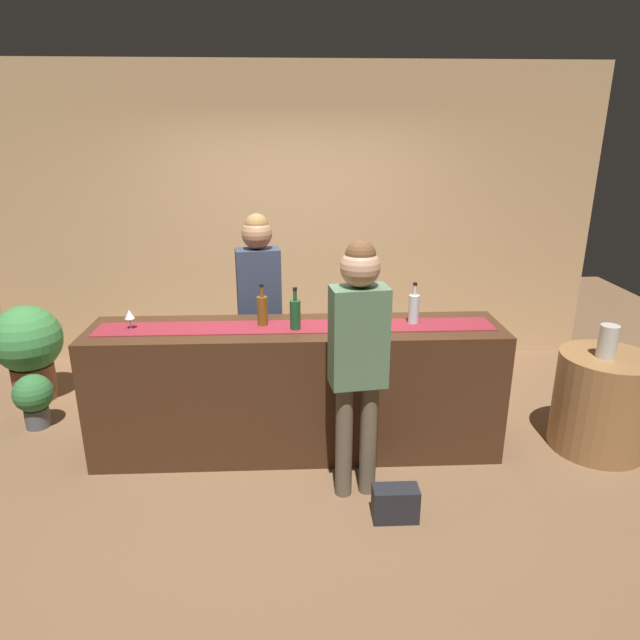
% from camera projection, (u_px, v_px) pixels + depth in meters
% --- Properties ---
extents(ground_plane, '(10.00, 10.00, 0.00)m').
position_uv_depth(ground_plane, '(298.00, 447.00, 4.18)').
color(ground_plane, brown).
extents(back_wall, '(6.00, 0.12, 2.90)m').
position_uv_depth(back_wall, '(294.00, 218.00, 5.52)').
color(back_wall, tan).
rests_on(back_wall, ground).
extents(bar_counter, '(2.92, 0.60, 0.96)m').
position_uv_depth(bar_counter, '(297.00, 389.00, 4.03)').
color(bar_counter, '#3D2314').
rests_on(bar_counter, ground).
extents(counter_runner_cloth, '(2.78, 0.28, 0.01)m').
position_uv_depth(counter_runner_cloth, '(296.00, 327.00, 3.87)').
color(counter_runner_cloth, maroon).
rests_on(counter_runner_cloth, bar_counter).
extents(wine_bottle_amber, '(0.07, 0.07, 0.30)m').
position_uv_depth(wine_bottle_amber, '(262.00, 310.00, 3.87)').
color(wine_bottle_amber, brown).
rests_on(wine_bottle_amber, bar_counter).
extents(wine_bottle_green, '(0.07, 0.07, 0.30)m').
position_uv_depth(wine_bottle_green, '(295.00, 314.00, 3.79)').
color(wine_bottle_green, '#194723').
rests_on(wine_bottle_green, bar_counter).
extents(wine_bottle_clear, '(0.07, 0.07, 0.30)m').
position_uv_depth(wine_bottle_clear, '(413.00, 308.00, 3.91)').
color(wine_bottle_clear, '#B2C6C1').
rests_on(wine_bottle_clear, bar_counter).
extents(wine_glass_near_customer, '(0.07, 0.07, 0.14)m').
position_uv_depth(wine_glass_near_customer, '(337.00, 312.00, 3.87)').
color(wine_glass_near_customer, silver).
rests_on(wine_glass_near_customer, bar_counter).
extents(wine_glass_mid_counter, '(0.07, 0.07, 0.14)m').
position_uv_depth(wine_glass_mid_counter, '(359.00, 313.00, 3.83)').
color(wine_glass_mid_counter, silver).
rests_on(wine_glass_mid_counter, bar_counter).
extents(wine_glass_far_end, '(0.07, 0.07, 0.14)m').
position_uv_depth(wine_glass_far_end, '(129.00, 315.00, 3.80)').
color(wine_glass_far_end, silver).
rests_on(wine_glass_far_end, bar_counter).
extents(bartender, '(0.37, 0.25, 1.68)m').
position_uv_depth(bartender, '(259.00, 295.00, 4.39)').
color(bartender, '#26262B').
rests_on(bartender, ground).
extents(customer_sipping, '(0.36, 0.24, 1.68)m').
position_uv_depth(customer_sipping, '(358.00, 346.00, 3.33)').
color(customer_sipping, brown).
rests_on(customer_sipping, ground).
extents(round_side_table, '(0.68, 0.68, 0.74)m').
position_uv_depth(round_side_table, '(601.00, 402.00, 4.07)').
color(round_side_table, olive).
rests_on(round_side_table, ground).
extents(vase_on_side_table, '(0.13, 0.13, 0.24)m').
position_uv_depth(vase_on_side_table, '(607.00, 341.00, 3.89)').
color(vase_on_side_table, '#B7B2A8').
rests_on(vase_on_side_table, round_side_table).
extents(potted_plant_tall, '(0.58, 0.58, 0.86)m').
position_uv_depth(potted_plant_tall, '(28.00, 346.00, 4.80)').
color(potted_plant_tall, brown).
rests_on(potted_plant_tall, ground).
extents(potted_plant_small, '(0.31, 0.31, 0.45)m').
position_uv_depth(potted_plant_small, '(33.00, 397.00, 4.40)').
color(potted_plant_small, '#4C4C51').
rests_on(potted_plant_small, ground).
extents(handbag, '(0.28, 0.14, 0.22)m').
position_uv_depth(handbag, '(395.00, 503.00, 3.37)').
color(handbag, black).
rests_on(handbag, ground).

